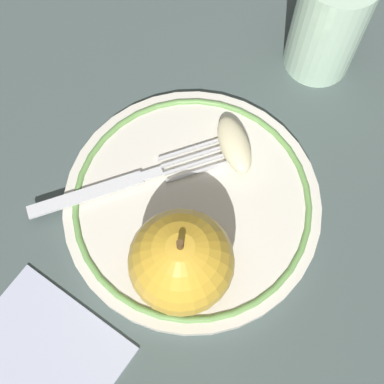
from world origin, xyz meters
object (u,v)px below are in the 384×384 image
(napkin_folded, at_px, (32,369))
(apple_red_whole, at_px, (181,262))
(fork, at_px, (126,182))
(plate, at_px, (192,203))
(apple_slice_front, at_px, (234,144))
(drinking_glass, at_px, (329,23))

(napkin_folded, bearing_deg, apple_red_whole, 91.27)
(apple_red_whole, bearing_deg, fork, -179.30)
(plate, xyz_separation_m, apple_slice_front, (-0.02, 0.06, 0.02))
(drinking_glass, bearing_deg, apple_red_whole, -61.22)
(plate, height_order, apple_red_whole, apple_red_whole)
(apple_slice_front, relative_size, fork, 0.31)
(drinking_glass, distance_m, napkin_folded, 0.40)
(fork, bearing_deg, apple_slice_front, -0.36)
(apple_slice_front, relative_size, drinking_glass, 0.53)
(fork, distance_m, drinking_glass, 0.24)
(plate, bearing_deg, drinking_glass, 111.18)
(apple_slice_front, distance_m, drinking_glass, 0.14)
(drinking_glass, xyz_separation_m, napkin_folded, (0.13, -0.37, -0.05))
(apple_slice_front, distance_m, fork, 0.10)
(plate, xyz_separation_m, fork, (-0.04, -0.04, 0.01))
(fork, bearing_deg, plate, -35.75)
(apple_red_whole, bearing_deg, apple_slice_front, 127.94)
(plate, relative_size, fork, 1.21)
(apple_red_whole, relative_size, drinking_glass, 0.83)
(apple_red_whole, relative_size, napkin_folded, 0.74)
(apple_slice_front, bearing_deg, plate, 126.35)
(fork, relative_size, drinking_glass, 1.70)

